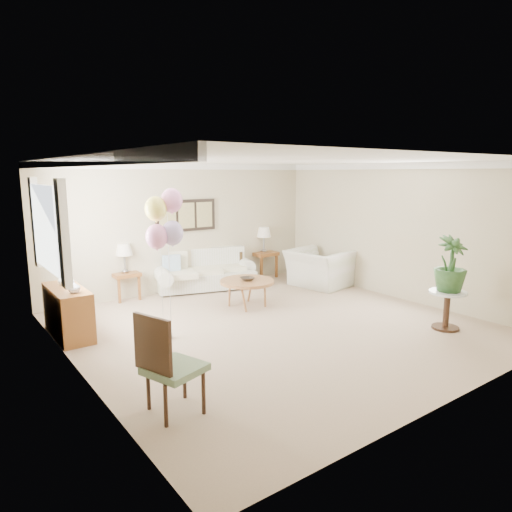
# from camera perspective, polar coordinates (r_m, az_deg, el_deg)

# --- Properties ---
(ground_plane) EXTENTS (6.00, 6.00, 0.00)m
(ground_plane) POSITION_cam_1_polar(r_m,az_deg,el_deg) (7.36, 2.46, -8.80)
(ground_plane) COLOR tan
(room_shell) EXTENTS (6.04, 6.04, 2.60)m
(room_shell) POSITION_cam_1_polar(r_m,az_deg,el_deg) (7.00, 1.39, 3.90)
(room_shell) COLOR #BEB79C
(room_shell) RESTS_ON ground
(wall_art_triptych) EXTENTS (1.35, 0.06, 0.65)m
(wall_art_triptych) POSITION_cam_1_polar(r_m,az_deg,el_deg) (9.49, -8.74, 5.02)
(wall_art_triptych) COLOR black
(wall_art_triptych) RESTS_ON ground
(sofa) EXTENTS (2.45, 1.35, 0.83)m
(sofa) POSITION_cam_1_polar(r_m,az_deg,el_deg) (9.68, -6.47, -2.16)
(sofa) COLOR silver
(sofa) RESTS_ON ground
(end_table_left) EXTENTS (0.49, 0.45, 0.54)m
(end_table_left) POSITION_cam_1_polar(r_m,az_deg,el_deg) (9.10, -16.01, -2.51)
(end_table_left) COLOR #8F5B25
(end_table_left) RESTS_ON ground
(end_table_right) EXTENTS (0.55, 0.50, 0.60)m
(end_table_right) POSITION_cam_1_polar(r_m,az_deg,el_deg) (10.64, 0.98, 0.02)
(end_table_right) COLOR #8F5B25
(end_table_right) RESTS_ON ground
(lamp_left) EXTENTS (0.31, 0.31, 0.55)m
(lamp_left) POSITION_cam_1_polar(r_m,az_deg,el_deg) (9.00, -16.17, 0.65)
(lamp_left) COLOR gray
(lamp_left) RESTS_ON end_table_left
(lamp_right) EXTENTS (0.33, 0.33, 0.58)m
(lamp_right) POSITION_cam_1_polar(r_m,az_deg,el_deg) (10.56, 0.99, 2.90)
(lamp_right) COLOR gray
(lamp_right) RESTS_ON end_table_right
(coffee_table) EXTENTS (0.99, 0.99, 0.50)m
(coffee_table) POSITION_cam_1_polar(r_m,az_deg,el_deg) (8.28, -1.12, -3.30)
(coffee_table) COLOR olive
(coffee_table) RESTS_ON ground
(decor_bowl) EXTENTS (0.28, 0.28, 0.06)m
(decor_bowl) POSITION_cam_1_polar(r_m,az_deg,el_deg) (8.22, -1.09, -2.88)
(decor_bowl) COLOR black
(decor_bowl) RESTS_ON coffee_table
(armchair) EXTENTS (1.22, 1.35, 0.78)m
(armchair) POSITION_cam_1_polar(r_m,az_deg,el_deg) (9.89, 7.83, -1.53)
(armchair) COLOR silver
(armchair) RESTS_ON ground
(side_table) EXTENTS (0.56, 0.56, 0.61)m
(side_table) POSITION_cam_1_polar(r_m,az_deg,el_deg) (7.71, 22.79, -5.16)
(side_table) COLOR silver
(side_table) RESTS_ON ground
(potted_plant) EXTENTS (0.57, 0.57, 0.86)m
(potted_plant) POSITION_cam_1_polar(r_m,az_deg,el_deg) (7.59, 23.15, -0.91)
(potted_plant) COLOR #25471F
(potted_plant) RESTS_ON side_table
(accent_chair) EXTENTS (0.65, 0.65, 1.06)m
(accent_chair) POSITION_cam_1_polar(r_m,az_deg,el_deg) (4.75, -11.00, -12.96)
(accent_chair) COLOR gray
(accent_chair) RESTS_ON ground
(credenza) EXTENTS (0.46, 1.20, 0.74)m
(credenza) POSITION_cam_1_polar(r_m,az_deg,el_deg) (7.39, -22.43, -6.50)
(credenza) COLOR #8F5B25
(credenza) RESTS_ON ground
(vase_white) EXTENTS (0.21, 0.21, 0.18)m
(vase_white) POSITION_cam_1_polar(r_m,az_deg,el_deg) (6.94, -21.81, -3.59)
(vase_white) COLOR silver
(vase_white) RESTS_ON credenza
(vase_sage) EXTENTS (0.20, 0.20, 0.18)m
(vase_sage) POSITION_cam_1_polar(r_m,az_deg,el_deg) (7.47, -22.89, -2.72)
(vase_sage) COLOR beige
(vase_sage) RESTS_ON credenza
(balloon_cluster) EXTENTS (0.61, 0.47, 2.20)m
(balloon_cluster) POSITION_cam_1_polar(r_m,az_deg,el_deg) (6.60, -11.40, 4.35)
(balloon_cluster) COLOR gray
(balloon_cluster) RESTS_ON ground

